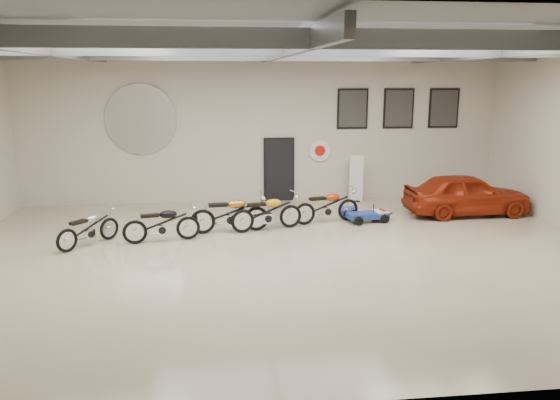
{
  "coord_description": "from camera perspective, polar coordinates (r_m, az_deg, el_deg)",
  "views": [
    {
      "loc": [
        -1.52,
        -12.23,
        4.18
      ],
      "look_at": [
        0.0,
        1.2,
        1.1
      ],
      "focal_mm": 35.0,
      "sensor_mm": 36.0,
      "label": 1
    }
  ],
  "objects": [
    {
      "name": "back_wall",
      "position": [
        18.37,
        -1.7,
        7.59
      ],
      "size": [
        16.0,
        0.02,
        5.0
      ],
      "primitive_type": "cube",
      "color": "beige",
      "rests_on": "floor"
    },
    {
      "name": "motorcycle_yellow",
      "position": [
        15.03,
        -1.37,
        -1.23
      ],
      "size": [
        2.12,
        1.15,
        1.05
      ],
      "primitive_type": null,
      "rotation": [
        0.0,
        0.0,
        0.27
      ],
      "color": "silver",
      "rests_on": "floor"
    },
    {
      "name": "poster_left",
      "position": [
        18.78,
        7.59,
        9.43
      ],
      "size": [
        1.05,
        0.08,
        1.35
      ],
      "primitive_type": null,
      "color": "black",
      "rests_on": "back_wall"
    },
    {
      "name": "poster_mid",
      "position": [
        19.22,
        12.29,
        9.33
      ],
      "size": [
        1.05,
        0.08,
        1.35
      ],
      "primitive_type": null,
      "color": "black",
      "rests_on": "back_wall"
    },
    {
      "name": "logo_plaque",
      "position": [
        18.4,
        -14.33,
        8.14
      ],
      "size": [
        2.3,
        0.06,
        1.16
      ],
      "primitive_type": null,
      "color": "silver",
      "rests_on": "back_wall"
    },
    {
      "name": "ceiling_beams",
      "position": [
        12.34,
        0.65,
        15.48
      ],
      "size": [
        15.8,
        11.8,
        0.32
      ],
      "primitive_type": null,
      "color": "slate",
      "rests_on": "ceiling"
    },
    {
      "name": "motorcycle_silver",
      "position": [
        14.5,
        -19.4,
        -2.74
      ],
      "size": [
        1.59,
        1.74,
        0.94
      ],
      "primitive_type": null,
      "rotation": [
        0.0,
        0.0,
        0.87
      ],
      "color": "silver",
      "rests_on": "floor"
    },
    {
      "name": "floor",
      "position": [
        13.02,
        0.6,
        -5.9
      ],
      "size": [
        16.0,
        12.0,
        0.01
      ],
      "primitive_type": "cube",
      "color": "#BAAF8E",
      "rests_on": "ground"
    },
    {
      "name": "motorcycle_gold",
      "position": [
        14.89,
        -5.28,
        -1.35
      ],
      "size": [
        2.16,
        0.86,
        1.09
      ],
      "primitive_type": null,
      "rotation": [
        0.0,
        0.0,
        0.1
      ],
      "color": "silver",
      "rests_on": "floor"
    },
    {
      "name": "vintage_car",
      "position": [
        17.65,
        18.91,
        0.58
      ],
      "size": [
        1.62,
        3.82,
        1.29
      ],
      "primitive_type": "imported",
      "rotation": [
        0.0,
        0.0,
        1.6
      ],
      "color": "maroon",
      "rests_on": "floor"
    },
    {
      "name": "oil_sign",
      "position": [
        18.67,
        4.18,
        5.17
      ],
      "size": [
        0.72,
        0.1,
        0.72
      ],
      "primitive_type": null,
      "color": "white",
      "rests_on": "back_wall"
    },
    {
      "name": "go_kart",
      "position": [
        16.2,
        9.55,
        -1.33
      ],
      "size": [
        1.56,
        0.91,
        0.53
      ],
      "primitive_type": null,
      "rotation": [
        0.0,
        0.0,
        0.18
      ],
      "color": "navy",
      "rests_on": "floor"
    },
    {
      "name": "motorcycle_black",
      "position": [
        14.32,
        -12.27,
        -2.36
      ],
      "size": [
        2.0,
        0.94,
        1.0
      ],
      "primitive_type": null,
      "rotation": [
        0.0,
        0.0,
        0.18
      ],
      "color": "silver",
      "rests_on": "floor"
    },
    {
      "name": "banner_stand",
      "position": [
        18.62,
        7.98,
        2.37
      ],
      "size": [
        0.48,
        0.25,
        1.67
      ],
      "primitive_type": null,
      "rotation": [
        0.0,
        0.0,
        -0.16
      ],
      "color": "white",
      "rests_on": "floor"
    },
    {
      "name": "door",
      "position": [
        18.56,
        -0.11,
        3.13
      ],
      "size": [
        0.92,
        0.08,
        2.1
      ],
      "primitive_type": "cube",
      "color": "black",
      "rests_on": "back_wall"
    },
    {
      "name": "poster_right",
      "position": [
        19.79,
        16.74,
        9.18
      ],
      "size": [
        1.05,
        0.08,
        1.35
      ],
      "primitive_type": null,
      "color": "black",
      "rests_on": "back_wall"
    },
    {
      "name": "motorcycle_red",
      "position": [
        15.87,
        4.91,
        -0.56
      ],
      "size": [
        2.08,
        1.08,
        1.03
      ],
      "primitive_type": null,
      "rotation": [
        0.0,
        0.0,
        0.25
      ],
      "color": "silver",
      "rests_on": "floor"
    },
    {
      "name": "ceiling",
      "position": [
        12.35,
        0.65,
        16.64
      ],
      "size": [
        16.0,
        12.0,
        0.01
      ],
      "primitive_type": "cube",
      "color": "slate",
      "rests_on": "back_wall"
    }
  ]
}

